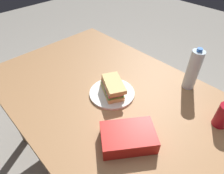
{
  "coord_description": "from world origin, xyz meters",
  "views": [
    {
      "loc": [
        0.5,
        -0.54,
        1.48
      ],
      "look_at": [
        -0.07,
        0.01,
        0.79
      ],
      "focal_mm": 30.98,
      "sensor_mm": 36.0,
      "label": 1
    }
  ],
  "objects": [
    {
      "name": "sandwich",
      "position": [
        -0.07,
        0.01,
        0.79
      ],
      "size": [
        0.21,
        0.16,
        0.08
      ],
      "color": "#DBB26B",
      "rests_on": "paper_plate"
    },
    {
      "name": "ground_plane",
      "position": [
        0.0,
        0.0,
        0.0
      ],
      "size": [
        8.0,
        8.0,
        0.0
      ],
      "primitive_type": "plane",
      "color": "gray"
    },
    {
      "name": "paper_plate",
      "position": [
        -0.07,
        0.01,
        0.74
      ],
      "size": [
        0.25,
        0.25,
        0.01
      ],
      "primitive_type": "cylinder",
      "color": "white",
      "rests_on": "dining_table"
    },
    {
      "name": "chip_bag",
      "position": [
        0.2,
        -0.16,
        0.77
      ],
      "size": [
        0.26,
        0.27,
        0.07
      ],
      "primitive_type": "cube",
      "rotation": [
        0.0,
        0.0,
        0.94
      ],
      "color": "red",
      "rests_on": "dining_table"
    },
    {
      "name": "water_bottle_spare",
      "position": [
        0.19,
        0.37,
        0.85
      ],
      "size": [
        0.07,
        0.07,
        0.25
      ],
      "color": "silver",
      "rests_on": "dining_table"
    },
    {
      "name": "soda_can_red",
      "position": [
        0.44,
        0.23,
        0.8
      ],
      "size": [
        0.07,
        0.07,
        0.12
      ],
      "primitive_type": "cylinder",
      "color": "maroon",
      "rests_on": "dining_table"
    },
    {
      "name": "dining_table",
      "position": [
        0.0,
        0.0,
        0.65
      ],
      "size": [
        1.63,
        0.95,
        0.74
      ],
      "color": "#9E7047",
      "rests_on": "ground_plane"
    }
  ]
}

